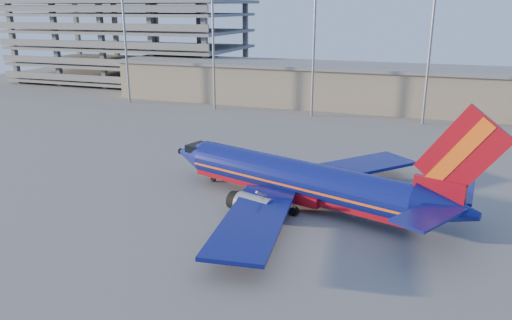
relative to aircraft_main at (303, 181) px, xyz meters
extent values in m
plane|color=slate|center=(-4.69, -2.25, -2.65)|extent=(220.00, 220.00, 0.00)
cube|color=gray|center=(5.31, 55.75, 1.35)|extent=(120.00, 15.00, 8.00)
cube|color=slate|center=(5.31, 55.75, 5.55)|extent=(122.00, 16.00, 0.60)
cube|color=slate|center=(-66.69, 71.75, -1.65)|extent=(60.00, 30.00, 0.70)
cube|color=slate|center=(-66.69, 71.75, 2.55)|extent=(60.00, 30.00, 0.70)
cube|color=slate|center=(-66.69, 71.75, 6.75)|extent=(60.00, 30.00, 0.70)
cube|color=slate|center=(-66.69, 71.75, 10.95)|extent=(60.00, 30.00, 0.70)
cube|color=slate|center=(-66.69, 71.75, 15.15)|extent=(60.00, 30.00, 0.70)
cube|color=slate|center=(-66.69, 71.75, 18.35)|extent=(62.00, 32.00, 0.80)
cube|color=slate|center=(-66.69, 84.75, 7.85)|extent=(1.20, 1.20, 21.00)
cylinder|color=gray|center=(-49.69, 43.75, 11.35)|extent=(0.44, 0.44, 28.00)
cylinder|color=gray|center=(-29.69, 43.75, 11.35)|extent=(0.44, 0.44, 28.00)
cylinder|color=gray|center=(-9.69, 43.75, 11.35)|extent=(0.44, 0.44, 28.00)
cylinder|color=gray|center=(10.31, 43.75, 11.35)|extent=(0.44, 0.44, 28.00)
cylinder|color=navy|center=(-0.84, 0.26, 0.17)|extent=(25.11, 11.08, 3.87)
cube|color=maroon|center=(-0.84, 0.26, -0.82)|extent=(24.89, 10.38, 1.36)
cube|color=#FF5F15|center=(-0.84, 0.26, -0.09)|extent=(25.12, 11.12, 0.23)
cone|color=navy|center=(-14.92, 4.60, 0.17)|extent=(5.33, 4.99, 3.87)
cube|color=black|center=(-13.62, 4.20, 1.16)|extent=(3.20, 3.34, 0.84)
cone|color=navy|center=(13.74, -4.23, 0.53)|extent=(6.33, 5.30, 3.87)
cube|color=maroon|center=(12.94, -3.99, 1.94)|extent=(4.36, 1.84, 2.30)
cube|color=maroon|center=(14.34, -4.42, 5.60)|extent=(7.43, 2.58, 8.34)
cube|color=#FF5F15|center=(14.14, -4.36, 5.60)|extent=(5.01, 1.92, 6.54)
cube|color=navy|center=(14.39, -0.72, 1.11)|extent=(3.72, 6.94, 0.23)
cube|color=navy|center=(12.29, -7.51, 1.11)|extent=(5.99, 7.37, 0.23)
cube|color=navy|center=(3.37, 8.59, -0.77)|extent=(14.59, 15.64, 0.37)
cube|color=navy|center=(-2.05, -8.99, -0.77)|extent=(7.13, 16.71, 0.37)
cube|color=maroon|center=(-0.34, 0.11, -1.24)|extent=(7.19, 5.74, 1.05)
cylinder|color=gray|center=(-0.44, 5.82, -1.45)|extent=(4.24, 3.21, 2.19)
cylinder|color=gray|center=(-3.64, -4.56, -1.45)|extent=(4.24, 3.21, 2.19)
cylinder|color=gray|center=(-11.83, 3.64, -2.08)|extent=(0.31, 0.31, 1.15)
cylinder|color=black|center=(-11.83, 3.64, -2.32)|extent=(0.72, 0.45, 0.67)
cylinder|color=black|center=(1.46, 2.39, -2.21)|extent=(1.01, 0.81, 0.88)
cylinder|color=black|center=(-0.14, -2.80, -2.21)|extent=(1.01, 0.81, 0.88)
camera|label=1|loc=(11.71, -46.88, 17.07)|focal=35.00mm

